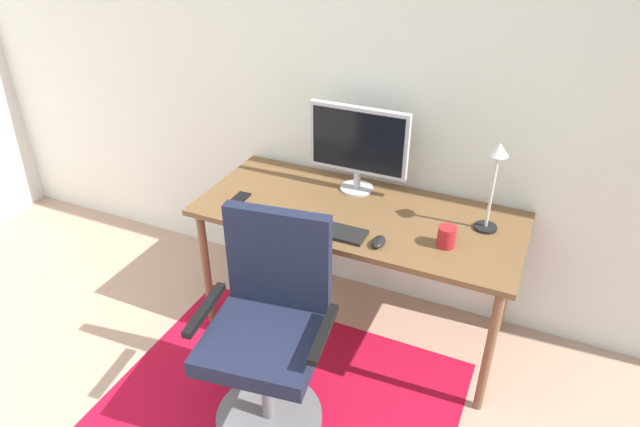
% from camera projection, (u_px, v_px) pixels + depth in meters
% --- Properties ---
extents(wall_back, '(6.00, 0.10, 2.60)m').
position_uv_depth(wall_back, '(341.00, 76.00, 2.99)').
color(wall_back, silver).
rests_on(wall_back, ground).
extents(area_rug, '(1.65, 1.32, 0.01)m').
position_uv_depth(area_rug, '(279.00, 405.00, 2.72)').
color(area_rug, '#A80C28').
rests_on(area_rug, ground).
extents(desk, '(1.65, 0.72, 0.76)m').
position_uv_depth(desk, '(358.00, 223.00, 2.87)').
color(desk, brown).
rests_on(desk, ground).
extents(monitor, '(0.54, 0.18, 0.47)m').
position_uv_depth(monitor, '(358.00, 143.00, 2.89)').
color(monitor, '#B2B2B7').
rests_on(monitor, desk).
extents(keyboard, '(0.43, 0.13, 0.02)m').
position_uv_depth(keyboard, '(323.00, 228.00, 2.68)').
color(keyboard, black).
rests_on(keyboard, desk).
extents(computer_mouse, '(0.06, 0.10, 0.03)m').
position_uv_depth(computer_mouse, '(378.00, 242.00, 2.56)').
color(computer_mouse, black).
rests_on(computer_mouse, desk).
extents(coffee_cup, '(0.09, 0.09, 0.10)m').
position_uv_depth(coffee_cup, '(447.00, 237.00, 2.54)').
color(coffee_cup, maroon).
rests_on(coffee_cup, desk).
extents(cell_phone, '(0.07, 0.14, 0.01)m').
position_uv_depth(cell_phone, '(239.00, 199.00, 2.93)').
color(cell_phone, black).
rests_on(cell_phone, desk).
extents(desk_lamp, '(0.11, 0.11, 0.45)m').
position_uv_depth(desk_lamp, '(495.00, 175.00, 2.54)').
color(desk_lamp, black).
rests_on(desk_lamp, desk).
extents(office_chair, '(0.61, 0.55, 1.04)m').
position_uv_depth(office_chair, '(270.00, 340.00, 2.46)').
color(office_chair, slate).
rests_on(office_chair, ground).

